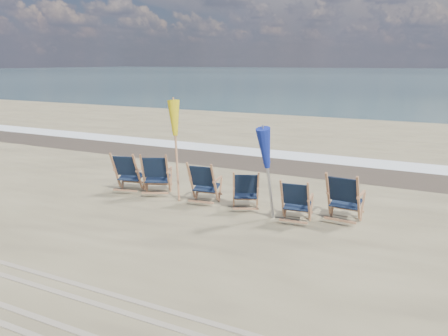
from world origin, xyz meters
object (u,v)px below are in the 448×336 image
object	(u,v)px
beach_chair_0	(138,173)
beach_chair_4	(309,203)
beach_chair_2	(214,184)
beach_chair_3	(258,191)
beach_chair_1	(168,175)
umbrella_blue	(269,151)
beach_chair_5	(358,200)
umbrella_yellow	(176,123)

from	to	relation	value
beach_chair_0	beach_chair_4	distance (m)	4.52
beach_chair_2	beach_chair_3	xyz separation A→B (m)	(1.05, 0.09, -0.04)
beach_chair_1	umbrella_blue	distance (m)	3.08
beach_chair_0	beach_chair_5	distance (m)	5.42
beach_chair_4	beach_chair_5	world-z (taller)	beach_chair_5
beach_chair_4	beach_chair_5	distance (m)	1.00
beach_chair_1	beach_chair_4	bearing A→B (deg)	148.76
beach_chair_2	beach_chair_0	bearing A→B (deg)	-7.65
beach_chair_2	umbrella_yellow	xyz separation A→B (m)	(-1.09, 0.12, 1.35)
beach_chair_5	umbrella_blue	size ratio (longest dim) A/B	0.55
beach_chair_2	beach_chair_3	bearing A→B (deg)	176.86
beach_chair_1	umbrella_blue	xyz separation A→B (m)	(2.87, -0.55, 0.97)
beach_chair_0	beach_chair_1	xyz separation A→B (m)	(0.79, 0.19, 0.01)
beach_chair_4	beach_chair_0	bearing A→B (deg)	-8.89
beach_chair_3	umbrella_blue	distance (m)	1.21
beach_chair_3	beach_chair_5	size ratio (longest dim) A/B	0.87
umbrella_yellow	umbrella_blue	xyz separation A→B (m)	(2.56, -0.48, -0.35)
beach_chair_2	umbrella_blue	distance (m)	1.81
beach_chair_4	umbrella_blue	xyz separation A→B (m)	(-0.85, -0.08, 1.03)
umbrella_yellow	beach_chair_1	bearing A→B (deg)	167.99
beach_chair_5	beach_chair_1	bearing A→B (deg)	3.52
beach_chair_1	umbrella_blue	bearing A→B (deg)	145.15
beach_chair_2	beach_chair_5	world-z (taller)	beach_chair_5
beach_chair_4	umbrella_blue	distance (m)	1.33
beach_chair_2	umbrella_yellow	bearing A→B (deg)	-13.99
beach_chair_3	beach_chair_5	world-z (taller)	beach_chair_5
beach_chair_1	beach_chair_2	size ratio (longest dim) A/B	1.06
beach_chair_0	beach_chair_1	world-z (taller)	beach_chair_1
beach_chair_1	beach_chair_5	xyz separation A→B (m)	(4.63, -0.05, 0.00)
umbrella_blue	beach_chair_2	bearing A→B (deg)	166.01
beach_chair_3	beach_chair_4	bearing A→B (deg)	139.24
beach_chair_4	umbrella_blue	bearing A→B (deg)	-0.04
beach_chair_5	umbrella_yellow	distance (m)	4.52
beach_chair_0	umbrella_yellow	size ratio (longest dim) A/B	0.45
beach_chair_0	beach_chair_2	bearing A→B (deg)	167.13
umbrella_yellow	umbrella_blue	world-z (taller)	umbrella_yellow
beach_chair_1	umbrella_yellow	world-z (taller)	umbrella_yellow
umbrella_yellow	beach_chair_4	bearing A→B (deg)	-6.74
beach_chair_2	beach_chair_4	bearing A→B (deg)	165.00
beach_chair_3	beach_chair_4	size ratio (longest dim) A/B	0.98
beach_chair_0	beach_chair_4	size ratio (longest dim) A/B	1.11
beach_chair_2	beach_chair_4	world-z (taller)	beach_chair_2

